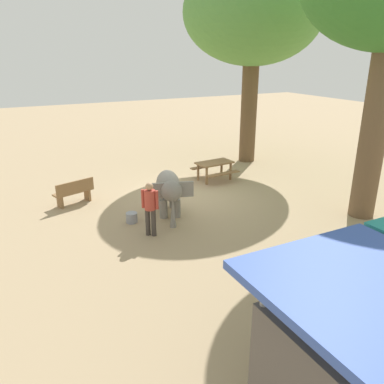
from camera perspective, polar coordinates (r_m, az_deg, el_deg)
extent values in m
plane|color=tan|center=(14.14, -0.50, -0.89)|extent=(60.00, 60.00, 0.00)
cylinder|color=gray|center=(12.45, -2.32, -2.38)|extent=(0.26, 0.26, 0.61)
cylinder|color=gray|center=(12.41, -4.25, -2.51)|extent=(0.26, 0.26, 0.61)
cylinder|color=gray|center=(13.22, -2.81, -1.03)|extent=(0.26, 0.26, 0.61)
cylinder|color=gray|center=(13.18, -4.64, -1.14)|extent=(0.26, 0.26, 0.61)
ellipsoid|color=gray|center=(12.58, -3.57, 1.08)|extent=(1.18, 1.68, 0.91)
sphere|color=gray|center=(11.66, -3.05, 0.15)|extent=(0.65, 0.65, 0.65)
cone|color=gray|center=(11.65, -2.85, -2.91)|extent=(0.20, 0.20, 1.02)
cube|color=gray|center=(11.81, -1.04, 0.43)|extent=(0.53, 0.23, 0.49)
cube|color=gray|center=(11.72, -5.19, 0.18)|extent=(0.53, 0.23, 0.49)
cylinder|color=#3F3833|center=(11.25, -6.58, -4.45)|extent=(0.14, 0.14, 0.82)
cylinder|color=#3F3833|center=(11.19, -5.71, -4.54)|extent=(0.14, 0.14, 0.82)
cylinder|color=#B23F33|center=(10.95, -6.28, -1.16)|extent=(0.32, 0.32, 0.58)
sphere|color=tan|center=(10.81, -6.36, 0.82)|extent=(0.22, 0.22, 0.22)
cylinder|color=#B23F33|center=(11.01, -7.31, -0.99)|extent=(0.09, 0.09, 0.55)
cylinder|color=#B23F33|center=(10.88, -5.24, -1.18)|extent=(0.09, 0.09, 0.55)
cylinder|color=brown|center=(18.83, 8.43, 11.97)|extent=(0.76, 0.76, 4.97)
ellipsoid|color=#569342|center=(18.72, 9.14, 24.79)|extent=(6.33, 5.80, 4.48)
cylinder|color=brown|center=(13.11, 25.33, 7.96)|extent=(0.79, 0.79, 5.46)
cube|color=olive|center=(14.08, -17.19, 0.04)|extent=(1.46, 0.80, 0.06)
cube|color=olive|center=(13.87, -16.95, 0.77)|extent=(1.35, 0.47, 0.40)
cube|color=olive|center=(13.95, -18.98, -1.40)|extent=(0.18, 0.37, 0.42)
cube|color=olive|center=(14.39, -15.25, -0.36)|extent=(0.18, 0.37, 0.42)
cube|color=olive|center=(15.96, 3.36, 4.36)|extent=(1.56, 0.92, 0.06)
cylinder|color=olive|center=(15.49, 2.19, 2.39)|extent=(0.10, 0.10, 0.72)
cylinder|color=olive|center=(16.00, 0.92, 2.98)|extent=(0.10, 0.10, 0.72)
cylinder|color=olive|center=(16.16, 5.73, 3.06)|extent=(0.10, 0.10, 0.72)
cylinder|color=olive|center=(16.65, 4.41, 3.61)|extent=(0.10, 0.10, 0.72)
cube|color=olive|center=(15.57, 4.65, 2.73)|extent=(1.51, 0.36, 0.05)
cube|color=olive|center=(16.54, 2.11, 3.82)|extent=(1.51, 0.36, 0.05)
cube|color=#3856B2|center=(5.04, 25.07, -12.85)|extent=(2.50, 2.50, 0.12)
cylinder|color=gray|center=(5.70, 10.00, -22.70)|extent=(0.10, 0.10, 2.40)
cylinder|color=gray|center=(6.74, 22.94, -16.56)|extent=(0.10, 0.10, 2.40)
cylinder|color=gray|center=(12.23, -8.93, -3.77)|extent=(0.36, 0.36, 0.32)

